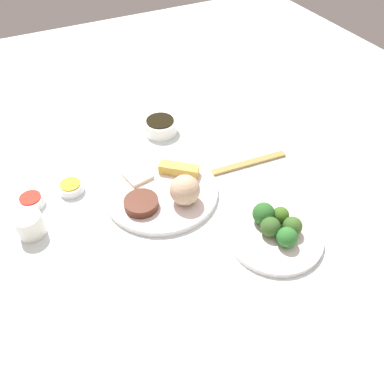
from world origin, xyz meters
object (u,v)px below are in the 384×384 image
at_px(sauce_ramekin_hot_mustard, 71,188).
at_px(chopsticks_pair, 248,163).
at_px(main_plate, 161,191).
at_px(teacup, 30,225).
at_px(soy_sauce_bowl, 160,127).
at_px(sauce_ramekin_sweet_and_sour, 32,201).
at_px(broccoli_plate, 274,236).

height_order(sauce_ramekin_hot_mustard, chopsticks_pair, sauce_ramekin_hot_mustard).
xyz_separation_m(main_plate, teacup, (0.01, 0.31, 0.02)).
xyz_separation_m(main_plate, soy_sauce_bowl, (0.24, -0.10, 0.01)).
distance_m(main_plate, teacup, 0.31).
bearing_deg(main_plate, sauce_ramekin_hot_mustard, 61.35).
relative_size(soy_sauce_bowl, sauce_ramekin_hot_mustard, 1.60).
bearing_deg(sauce_ramekin_sweet_and_sour, soy_sauce_bowl, -71.27).
relative_size(broccoli_plate, soy_sauce_bowl, 2.20).
height_order(broccoli_plate, sauce_ramekin_sweet_and_sour, sauce_ramekin_sweet_and_sour).
distance_m(teacup, chopsticks_pair, 0.57).
bearing_deg(sauce_ramekin_sweet_and_sour, broccoli_plate, -126.73).
bearing_deg(chopsticks_pair, broccoli_plate, 160.67).
bearing_deg(main_plate, sauce_ramekin_sweet_and_sour, 70.61).
bearing_deg(main_plate, teacup, 87.79).
bearing_deg(soy_sauce_bowl, broccoli_plate, -171.87).
height_order(soy_sauce_bowl, sauce_ramekin_sweet_and_sour, soy_sauce_bowl).
xyz_separation_m(broccoli_plate, chopsticks_pair, (0.24, -0.08, -0.00)).
bearing_deg(broccoli_plate, sauce_ramekin_sweet_and_sour, 53.27).
bearing_deg(teacup, sauce_ramekin_hot_mustard, -49.92).
distance_m(broccoli_plate, chopsticks_pair, 0.25).
relative_size(main_plate, sauce_ramekin_sweet_and_sour, 4.63).
xyz_separation_m(main_plate, chopsticks_pair, (-0.00, -0.26, -0.00)).
xyz_separation_m(sauce_ramekin_hot_mustard, chopsticks_pair, (-0.11, -0.45, -0.01)).
height_order(sauce_ramekin_sweet_and_sour, teacup, teacup).
bearing_deg(sauce_ramekin_hot_mustard, sauce_ramekin_sweet_and_sour, 92.34).
height_order(soy_sauce_bowl, sauce_ramekin_hot_mustard, soy_sauce_bowl).
bearing_deg(soy_sauce_bowl, chopsticks_pair, -147.63).
bearing_deg(teacup, sauce_ramekin_sweet_and_sour, -9.97).
relative_size(soy_sauce_bowl, sauce_ramekin_sweet_and_sour, 1.60).
relative_size(sauce_ramekin_sweet_and_sour, teacup, 1.01).
bearing_deg(broccoli_plate, chopsticks_pair, -19.33).
height_order(main_plate, sauce_ramekin_sweet_and_sour, sauce_ramekin_sweet_and_sour).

